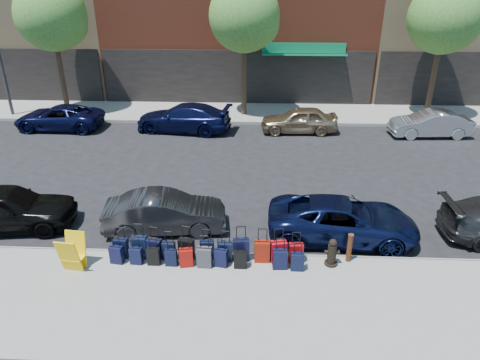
{
  "coord_description": "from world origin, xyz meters",
  "views": [
    {
      "loc": [
        1.41,
        -14.76,
        7.43
      ],
      "look_at": [
        0.79,
        -1.5,
        1.1
      ],
      "focal_mm": 32.0,
      "sensor_mm": 36.0,
      "label": 1
    }
  ],
  "objects_px": {
    "display_rack": "(72,253)",
    "car_far_3": "(430,124)",
    "tree_center": "(247,18)",
    "bollard": "(350,247)",
    "car_near_0": "(5,208)",
    "car_near_1": "(165,213)",
    "suitcase_front_5": "(207,250)",
    "car_near_2": "(342,220)",
    "car_far_1": "(184,118)",
    "car_far_0": "(59,117)",
    "car_far_2": "(299,120)",
    "fire_hydrant": "(332,253)",
    "tree_right": "(447,19)",
    "tree_left": "(54,17)"
  },
  "relations": [
    {
      "from": "tree_center",
      "to": "bollard",
      "type": "relative_size",
      "value": 8.38
    },
    {
      "from": "display_rack",
      "to": "tree_left",
      "type": "bearing_deg",
      "value": 119.01
    },
    {
      "from": "tree_left",
      "to": "tree_right",
      "type": "relative_size",
      "value": 1.0
    },
    {
      "from": "fire_hydrant",
      "to": "car_far_1",
      "type": "relative_size",
      "value": 0.16
    },
    {
      "from": "suitcase_front_5",
      "to": "car_near_2",
      "type": "xyz_separation_m",
      "value": [
        4.03,
        1.53,
        0.19
      ]
    },
    {
      "from": "tree_center",
      "to": "car_near_2",
      "type": "distance_m",
      "value": 14.03
    },
    {
      "from": "car_far_2",
      "to": "car_far_3",
      "type": "distance_m",
      "value": 6.63
    },
    {
      "from": "tree_left",
      "to": "car_far_2",
      "type": "relative_size",
      "value": 1.84
    },
    {
      "from": "car_far_3",
      "to": "car_near_0",
      "type": "bearing_deg",
      "value": -63.48
    },
    {
      "from": "car_far_1",
      "to": "car_far_2",
      "type": "bearing_deg",
      "value": 98.59
    },
    {
      "from": "tree_right",
      "to": "suitcase_front_5",
      "type": "distance_m",
      "value": 18.76
    },
    {
      "from": "car_near_1",
      "to": "car_far_0",
      "type": "bearing_deg",
      "value": 31.53
    },
    {
      "from": "tree_center",
      "to": "car_far_1",
      "type": "xyz_separation_m",
      "value": [
        -3.21,
        -2.75,
        -4.69
      ]
    },
    {
      "from": "car_far_2",
      "to": "suitcase_front_5",
      "type": "bearing_deg",
      "value": -18.7
    },
    {
      "from": "tree_center",
      "to": "car_near_2",
      "type": "bearing_deg",
      "value": -75.03
    },
    {
      "from": "car_near_1",
      "to": "car_far_3",
      "type": "distance_m",
      "value": 15.06
    },
    {
      "from": "fire_hydrant",
      "to": "car_far_1",
      "type": "distance_m",
      "value": 13.11
    },
    {
      "from": "tree_right",
      "to": "fire_hydrant",
      "type": "distance_m",
      "value": 16.99
    },
    {
      "from": "display_rack",
      "to": "car_near_0",
      "type": "bearing_deg",
      "value": 150.5
    },
    {
      "from": "car_near_0",
      "to": "display_rack",
      "type": "bearing_deg",
      "value": -132.84
    },
    {
      "from": "car_near_0",
      "to": "bollard",
      "type": "bearing_deg",
      "value": -105.25
    },
    {
      "from": "car_near_0",
      "to": "car_near_1",
      "type": "relative_size",
      "value": 1.13
    },
    {
      "from": "tree_center",
      "to": "car_near_0",
      "type": "xyz_separation_m",
      "value": [
        -7.32,
        -12.67,
        -4.67
      ]
    },
    {
      "from": "tree_left",
      "to": "suitcase_front_5",
      "type": "bearing_deg",
      "value": -55.32
    },
    {
      "from": "car_far_1",
      "to": "tree_right",
      "type": "bearing_deg",
      "value": 109.25
    },
    {
      "from": "car_near_0",
      "to": "car_near_1",
      "type": "height_order",
      "value": "car_near_0"
    },
    {
      "from": "display_rack",
      "to": "car_far_1",
      "type": "height_order",
      "value": "car_far_1"
    },
    {
      "from": "car_near_1",
      "to": "car_far_0",
      "type": "relative_size",
      "value": 0.84
    },
    {
      "from": "car_near_2",
      "to": "car_far_1",
      "type": "height_order",
      "value": "car_far_1"
    },
    {
      "from": "car_near_1",
      "to": "bollard",
      "type": "bearing_deg",
      "value": -113.09
    },
    {
      "from": "car_near_0",
      "to": "tree_left",
      "type": "bearing_deg",
      "value": 6.9
    },
    {
      "from": "fire_hydrant",
      "to": "car_near_1",
      "type": "bearing_deg",
      "value": 158.77
    },
    {
      "from": "tree_center",
      "to": "fire_hydrant",
      "type": "xyz_separation_m",
      "value": [
        2.85,
        -14.37,
        -4.89
      ]
    },
    {
      "from": "display_rack",
      "to": "tree_center",
      "type": "bearing_deg",
      "value": 80.33
    },
    {
      "from": "car_near_0",
      "to": "car_far_0",
      "type": "xyz_separation_m",
      "value": [
        -2.6,
        9.94,
        -0.1
      ]
    },
    {
      "from": "car_far_0",
      "to": "car_far_3",
      "type": "relative_size",
      "value": 1.15
    },
    {
      "from": "car_near_0",
      "to": "car_far_2",
      "type": "height_order",
      "value": "car_near_0"
    },
    {
      "from": "display_rack",
      "to": "car_far_3",
      "type": "xyz_separation_m",
      "value": [
        13.68,
        11.9,
        -0.0
      ]
    },
    {
      "from": "car_near_1",
      "to": "car_far_3",
      "type": "bearing_deg",
      "value": -57.3
    },
    {
      "from": "car_far_3",
      "to": "car_near_1",
      "type": "bearing_deg",
      "value": -54.02
    },
    {
      "from": "car_near_1",
      "to": "car_far_2",
      "type": "xyz_separation_m",
      "value": [
        5.01,
        9.88,
        0.04
      ]
    },
    {
      "from": "bollard",
      "to": "car_far_1",
      "type": "height_order",
      "value": "car_far_1"
    },
    {
      "from": "tree_left",
      "to": "car_far_1",
      "type": "xyz_separation_m",
      "value": [
        7.29,
        -2.75,
        -4.69
      ]
    },
    {
      "from": "tree_left",
      "to": "bollard",
      "type": "bearing_deg",
      "value": -45.65
    },
    {
      "from": "car_far_3",
      "to": "car_far_0",
      "type": "bearing_deg",
      "value": -94.22
    },
    {
      "from": "car_far_0",
      "to": "tree_left",
      "type": "bearing_deg",
      "value": -166.79
    },
    {
      "from": "tree_left",
      "to": "display_rack",
      "type": "xyz_separation_m",
      "value": [
        6.28,
        -14.89,
        -4.75
      ]
    },
    {
      "from": "tree_right",
      "to": "bollard",
      "type": "height_order",
      "value": "tree_right"
    },
    {
      "from": "car_far_2",
      "to": "car_far_3",
      "type": "bearing_deg",
      "value": 85.25
    },
    {
      "from": "tree_right",
      "to": "fire_hydrant",
      "type": "relative_size",
      "value": 8.9
    }
  ]
}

